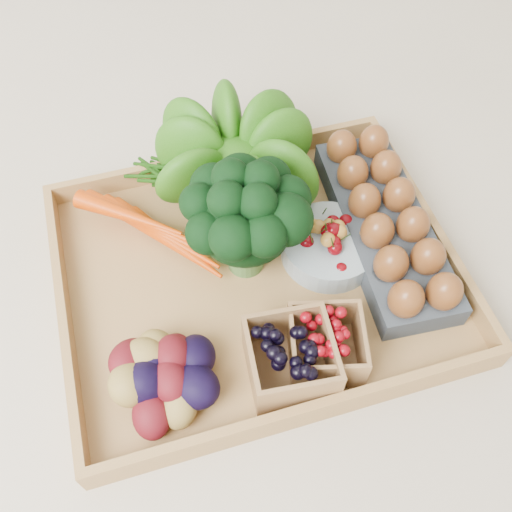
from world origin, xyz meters
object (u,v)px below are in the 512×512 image
object	(u,v)px
tray	(256,276)
egg_carton	(384,227)
cherry_bowl	(329,246)
broccoli	(245,236)

from	to	relation	value
tray	egg_carton	xyz separation A→B (m)	(0.20, 0.01, 0.03)
tray	cherry_bowl	distance (m)	0.11
cherry_bowl	egg_carton	size ratio (longest dim) A/B	0.42
broccoli	cherry_bowl	bearing A→B (deg)	-8.58
tray	broccoli	world-z (taller)	broccoli
broccoli	egg_carton	xyz separation A→B (m)	(0.21, -0.01, -0.05)
tray	egg_carton	size ratio (longest dim) A/B	1.63
broccoli	cherry_bowl	xyz separation A→B (m)	(0.12, -0.02, -0.05)
broccoli	cherry_bowl	distance (m)	0.13
tray	cherry_bowl	world-z (taller)	cherry_bowl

